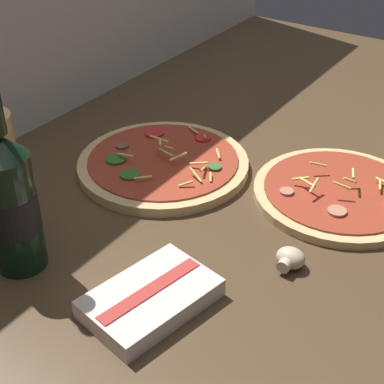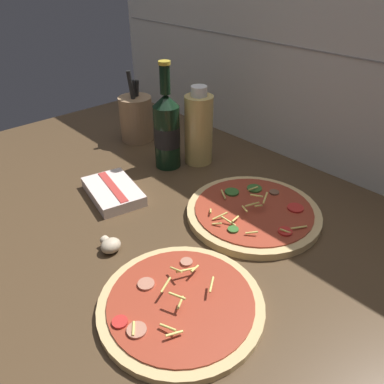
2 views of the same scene
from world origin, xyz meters
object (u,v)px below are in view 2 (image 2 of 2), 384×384
object	(u,v)px
mushroom_right	(110,245)
dish_towel	(113,191)
pizza_near	(181,304)
utensil_crock	(136,118)
oil_bottle	(199,129)
beer_bottle	(167,130)
pizza_far	(255,213)

from	to	relation	value
mushroom_right	dish_towel	bearing A→B (deg)	145.94
pizza_near	mushroom_right	world-z (taller)	pizza_near
mushroom_right	utensil_crock	world-z (taller)	utensil_crock
oil_bottle	utensil_crock	world-z (taller)	utensil_crock
utensil_crock	oil_bottle	bearing A→B (deg)	8.92
pizza_near	oil_bottle	world-z (taller)	oil_bottle
beer_bottle	mushroom_right	size ratio (longest dim) A/B	6.57
pizza_far	mushroom_right	xyz separation A→B (cm)	(-10.91, -27.34, 0.39)
beer_bottle	oil_bottle	world-z (taller)	beer_bottle
oil_bottle	utensil_crock	distance (cm)	22.43
beer_bottle	utensil_crock	bearing A→B (deg)	168.35
utensil_crock	dish_towel	world-z (taller)	utensil_crock
oil_bottle	dish_towel	size ratio (longest dim) A/B	1.18
beer_bottle	mushroom_right	xyz separation A→B (cm)	(18.17, -28.43, -8.28)
beer_bottle	oil_bottle	distance (cm)	8.09
pizza_far	oil_bottle	size ratio (longest dim) A/B	1.39
pizza_far	beer_bottle	xyz separation A→B (cm)	(-29.08, 1.08, 8.67)
oil_bottle	dish_towel	distance (cm)	26.58
pizza_near	dish_towel	size ratio (longest dim) A/B	1.52
mushroom_right	pizza_near	bearing A→B (deg)	2.57
mushroom_right	dish_towel	size ratio (longest dim) A/B	0.24
mushroom_right	utensil_crock	distance (cm)	49.12
pizza_near	dish_towel	bearing A→B (deg)	164.24
beer_bottle	dish_towel	size ratio (longest dim) A/B	1.55
pizza_far	utensil_crock	distance (cm)	48.18
pizza_near	beer_bottle	distance (cm)	46.60
beer_bottle	mushroom_right	bearing A→B (deg)	-57.41
beer_bottle	utensil_crock	size ratio (longest dim) A/B	1.30
pizza_far	utensil_crock	world-z (taller)	utensil_crock
beer_bottle	utensil_crock	world-z (taller)	beer_bottle
pizza_near	beer_bottle	xyz separation A→B (cm)	(-36.50, 27.60, 8.82)
mushroom_right	beer_bottle	bearing A→B (deg)	122.59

